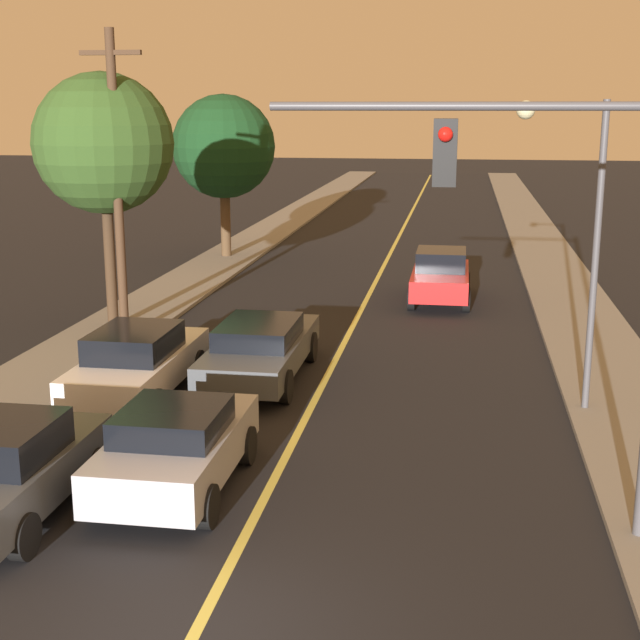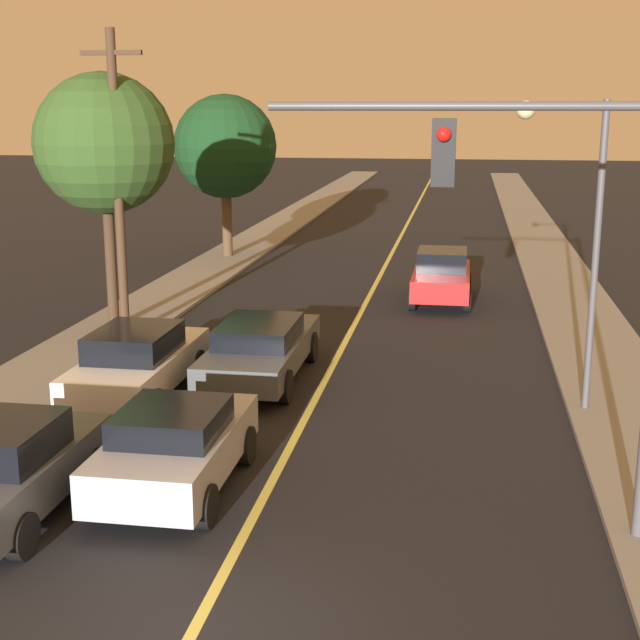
{
  "view_description": "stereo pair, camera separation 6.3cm",
  "coord_description": "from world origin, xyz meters",
  "px_view_note": "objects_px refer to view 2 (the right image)",
  "views": [
    {
      "loc": [
        2.95,
        -8.86,
        6.09
      ],
      "look_at": [
        0.0,
        9.63,
        1.6
      ],
      "focal_mm": 50.0,
      "sensor_mm": 36.0,
      "label": 1
    },
    {
      "loc": [
        3.01,
        -8.85,
        6.09
      ],
      "look_at": [
        0.0,
        9.63,
        1.6
      ],
      "focal_mm": 50.0,
      "sensor_mm": 36.0,
      "label": 2
    }
  ],
  "objects_px": {
    "car_outer_lane_front": "(1,467)",
    "traffic_signal_mast": "(566,237)",
    "utility_pole_left": "(118,182)",
    "car_near_lane_front": "(175,446)",
    "tree_left_far": "(225,147)",
    "tree_left_near": "(104,144)",
    "streetlamp_right": "(576,211)",
    "car_near_lane_second": "(261,348)",
    "car_outer_lane_second": "(138,362)",
    "car_far_oncoming": "(442,276)"
  },
  "relations": [
    {
      "from": "car_outer_lane_front",
      "to": "tree_left_near",
      "type": "height_order",
      "value": "tree_left_near"
    },
    {
      "from": "car_outer_lane_front",
      "to": "traffic_signal_mast",
      "type": "height_order",
      "value": "traffic_signal_mast"
    },
    {
      "from": "tree_left_far",
      "to": "utility_pole_left",
      "type": "bearing_deg",
      "value": -86.75
    },
    {
      "from": "car_outer_lane_second",
      "to": "car_far_oncoming",
      "type": "xyz_separation_m",
      "value": [
        6.12,
        10.8,
        0.05
      ]
    },
    {
      "from": "car_outer_lane_second",
      "to": "tree_left_near",
      "type": "bearing_deg",
      "value": 116.81
    },
    {
      "from": "car_far_oncoming",
      "to": "utility_pole_left",
      "type": "relative_size",
      "value": 0.55
    },
    {
      "from": "traffic_signal_mast",
      "to": "tree_left_near",
      "type": "height_order",
      "value": "tree_left_near"
    },
    {
      "from": "car_outer_lane_front",
      "to": "utility_pole_left",
      "type": "xyz_separation_m",
      "value": [
        -2.06,
        10.32,
        3.43
      ]
    },
    {
      "from": "utility_pole_left",
      "to": "car_outer_lane_front",
      "type": "bearing_deg",
      "value": -78.69
    },
    {
      "from": "car_near_lane_front",
      "to": "traffic_signal_mast",
      "type": "xyz_separation_m",
      "value": [
        5.83,
        -0.65,
        3.62
      ]
    },
    {
      "from": "tree_left_far",
      "to": "tree_left_near",
      "type": "bearing_deg",
      "value": -89.73
    },
    {
      "from": "car_near_lane_second",
      "to": "tree_left_near",
      "type": "bearing_deg",
      "value": 143.24
    },
    {
      "from": "utility_pole_left",
      "to": "tree_left_near",
      "type": "bearing_deg",
      "value": 126.76
    },
    {
      "from": "car_outer_lane_second",
      "to": "traffic_signal_mast",
      "type": "xyz_separation_m",
      "value": [
        8.13,
        -5.11,
        3.59
      ]
    },
    {
      "from": "car_outer_lane_front",
      "to": "traffic_signal_mast",
      "type": "xyz_separation_m",
      "value": [
        8.13,
        0.68,
        3.59
      ]
    },
    {
      "from": "car_outer_lane_front",
      "to": "car_outer_lane_second",
      "type": "height_order",
      "value": "car_outer_lane_front"
    },
    {
      "from": "car_near_lane_front",
      "to": "tree_left_near",
      "type": "relative_size",
      "value": 0.58
    },
    {
      "from": "car_outer_lane_front",
      "to": "utility_pole_left",
      "type": "bearing_deg",
      "value": 101.31
    },
    {
      "from": "streetlamp_right",
      "to": "utility_pole_left",
      "type": "distance_m",
      "value": 11.68
    },
    {
      "from": "car_far_oncoming",
      "to": "tree_left_far",
      "type": "relative_size",
      "value": 0.67
    },
    {
      "from": "car_near_lane_front",
      "to": "streetlamp_right",
      "type": "bearing_deg",
      "value": 36.99
    },
    {
      "from": "car_outer_lane_front",
      "to": "car_outer_lane_second",
      "type": "bearing_deg",
      "value": 90.0
    },
    {
      "from": "tree_left_near",
      "to": "tree_left_far",
      "type": "bearing_deg",
      "value": 90.27
    },
    {
      "from": "streetlamp_right",
      "to": "car_outer_lane_front",
      "type": "bearing_deg",
      "value": -144.69
    },
    {
      "from": "tree_left_near",
      "to": "traffic_signal_mast",
      "type": "bearing_deg",
      "value": -44.15
    },
    {
      "from": "car_far_oncoming",
      "to": "traffic_signal_mast",
      "type": "relative_size",
      "value": 0.7
    },
    {
      "from": "car_outer_lane_second",
      "to": "car_near_lane_front",
      "type": "bearing_deg",
      "value": -62.7
    },
    {
      "from": "car_outer_lane_second",
      "to": "tree_left_near",
      "type": "height_order",
      "value": "tree_left_near"
    },
    {
      "from": "car_near_lane_second",
      "to": "tree_left_far",
      "type": "relative_size",
      "value": 0.8
    },
    {
      "from": "tree_left_near",
      "to": "car_near_lane_front",
      "type": "bearing_deg",
      "value": -62.97
    },
    {
      "from": "car_near_lane_second",
      "to": "car_outer_lane_second",
      "type": "relative_size",
      "value": 1.11
    },
    {
      "from": "streetlamp_right",
      "to": "utility_pole_left",
      "type": "height_order",
      "value": "utility_pole_left"
    },
    {
      "from": "car_near_lane_front",
      "to": "tree_left_near",
      "type": "distance_m",
      "value": 11.96
    },
    {
      "from": "car_near_lane_front",
      "to": "car_outer_lane_front",
      "type": "distance_m",
      "value": 2.66
    },
    {
      "from": "car_far_oncoming",
      "to": "utility_pole_left",
      "type": "height_order",
      "value": "utility_pole_left"
    },
    {
      "from": "car_outer_lane_front",
      "to": "tree_left_far",
      "type": "relative_size",
      "value": 0.6
    },
    {
      "from": "utility_pole_left",
      "to": "car_near_lane_front",
      "type": "bearing_deg",
      "value": -64.1
    },
    {
      "from": "utility_pole_left",
      "to": "car_far_oncoming",
      "type": "bearing_deg",
      "value": 37.48
    },
    {
      "from": "car_near_lane_front",
      "to": "utility_pole_left",
      "type": "bearing_deg",
      "value": 115.9
    },
    {
      "from": "car_outer_lane_front",
      "to": "car_far_oncoming",
      "type": "xyz_separation_m",
      "value": [
        6.12,
        16.59,
        0.05
      ]
    },
    {
      "from": "streetlamp_right",
      "to": "car_near_lane_second",
      "type": "bearing_deg",
      "value": 169.99
    },
    {
      "from": "car_outer_lane_front",
      "to": "streetlamp_right",
      "type": "relative_size",
      "value": 0.64
    },
    {
      "from": "traffic_signal_mast",
      "to": "tree_left_far",
      "type": "xyz_separation_m",
      "value": [
        -10.95,
        22.96,
        0.14
      ]
    },
    {
      "from": "tree_left_near",
      "to": "car_outer_lane_front",
      "type": "bearing_deg",
      "value": -76.21
    },
    {
      "from": "car_outer_lane_front",
      "to": "traffic_signal_mast",
      "type": "bearing_deg",
      "value": 4.79
    },
    {
      "from": "car_outer_lane_front",
      "to": "car_far_oncoming",
      "type": "distance_m",
      "value": 17.68
    },
    {
      "from": "car_near_lane_front",
      "to": "car_far_oncoming",
      "type": "bearing_deg",
      "value": 75.96
    },
    {
      "from": "car_near_lane_front",
      "to": "utility_pole_left",
      "type": "distance_m",
      "value": 10.57
    },
    {
      "from": "car_outer_lane_second",
      "to": "tree_left_near",
      "type": "relative_size",
      "value": 0.68
    },
    {
      "from": "streetlamp_right",
      "to": "tree_left_far",
      "type": "relative_size",
      "value": 0.94
    }
  ]
}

